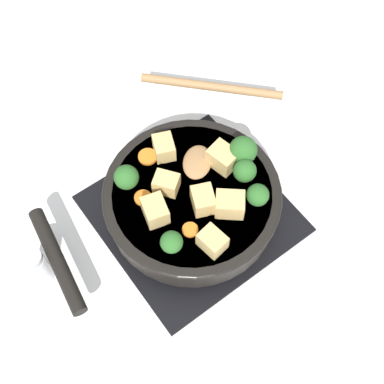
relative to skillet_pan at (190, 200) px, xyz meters
name	(u,v)px	position (x,y,z in m)	size (l,w,h in m)	color
ground_plane	(192,214)	(0.00, 0.00, -0.06)	(2.40, 2.40, 0.00)	white
front_burner_grate	(192,211)	(0.00, 0.00, -0.05)	(0.31, 0.31, 0.03)	black
skillet_pan	(190,200)	(0.00, 0.00, 0.00)	(0.41, 0.30, 0.06)	black
wooden_spoon	(206,116)	(-0.11, -0.10, 0.03)	(0.26, 0.25, 0.02)	#A87A4C
tofu_cube_center_large	(212,241)	(0.03, 0.10, 0.04)	(0.04, 0.03, 0.03)	#DBB770
tofu_cube_near_handle	(202,201)	(0.00, 0.03, 0.04)	(0.04, 0.03, 0.03)	#DBB770
tofu_cube_east_chunk	(164,148)	(-0.01, -0.09, 0.04)	(0.04, 0.03, 0.03)	#DBB770
tofu_cube_west_chunk	(223,158)	(-0.08, -0.01, 0.04)	(0.05, 0.04, 0.04)	#DBB770
tofu_cube_back_piece	(230,204)	(-0.03, 0.06, 0.04)	(0.05, 0.04, 0.04)	#DBB770
tofu_cube_front_piece	(157,212)	(0.07, 0.00, 0.04)	(0.04, 0.04, 0.04)	#DBB770
tofu_cube_mid_small	(166,183)	(0.03, -0.03, 0.04)	(0.04, 0.03, 0.03)	#DBB770
broccoli_floret_near_spoon	(258,195)	(-0.08, 0.08, 0.05)	(0.04, 0.04, 0.04)	#709956
broccoli_floret_center_top	(243,150)	(-0.11, 0.00, 0.05)	(0.05, 0.05, 0.05)	#709956
broccoli_floret_east_rim	(245,171)	(-0.09, 0.03, 0.05)	(0.04, 0.04, 0.05)	#709956
broccoli_floret_west_rim	(126,177)	(0.07, -0.07, 0.05)	(0.04, 0.04, 0.05)	#709956
broccoli_floret_north_edge	(172,242)	(0.08, 0.06, 0.05)	(0.04, 0.04, 0.04)	#709956
carrot_slice_orange_thin	(148,157)	(0.02, -0.10, 0.03)	(0.03, 0.03, 0.01)	orange
carrot_slice_near_center	(190,230)	(0.04, 0.05, 0.03)	(0.03, 0.03, 0.01)	orange
carrot_slice_edge_slice	(143,198)	(0.07, -0.04, 0.03)	(0.03, 0.03, 0.01)	orange
salt_shaker	(38,267)	(0.27, -0.05, -0.01)	(0.04, 0.04, 0.09)	white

